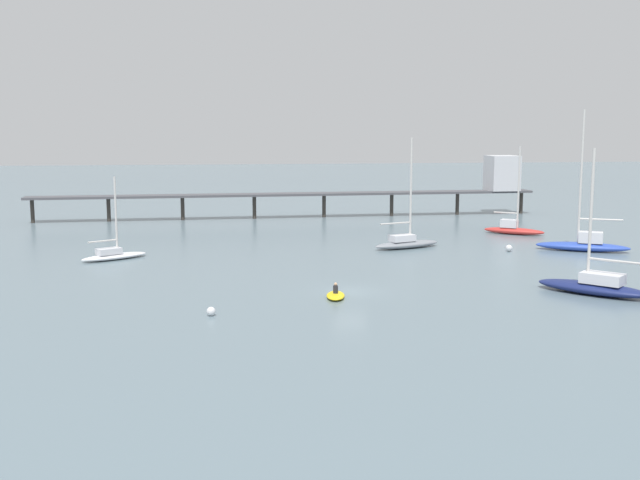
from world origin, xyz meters
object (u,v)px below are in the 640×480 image
sailboat_gray (406,241)px  dinghy_yellow (336,295)px  sailboat_blue (584,243)px  pier (407,183)px  sailboat_white (113,254)px  sailboat_red (513,228)px  sailboat_navy (595,285)px  mooring_buoy_mid (509,248)px  mooring_buoy_outer (211,311)px

sailboat_gray → dinghy_yellow: bearing=-116.2°
sailboat_blue → pier: bearing=107.2°
sailboat_white → sailboat_blue: size_ratio=0.55×
sailboat_red → sailboat_white: bearing=-165.4°
sailboat_white → sailboat_blue: 45.93m
sailboat_gray → sailboat_navy: bearing=-69.8°
pier → dinghy_yellow: 53.22m
sailboat_white → sailboat_red: bearing=14.6°
mooring_buoy_mid → sailboat_red: bearing=66.5°
sailboat_gray → dinghy_yellow: 24.25m
sailboat_gray → mooring_buoy_mid: bearing=-19.4°
sailboat_white → mooring_buoy_mid: (38.42, -0.45, -0.20)m
sailboat_blue → mooring_buoy_outer: bearing=-149.4°
sailboat_blue → sailboat_red: bearing=100.7°
sailboat_gray → sailboat_blue: (17.13, -4.14, 0.14)m
sailboat_blue → sailboat_navy: bearing=-114.5°
sailboat_white → mooring_buoy_outer: sailboat_white is taller
sailboat_red → sailboat_white: size_ratio=1.31×
sailboat_blue → mooring_buoy_mid: bearing=174.3°
sailboat_gray → dinghy_yellow: size_ratio=3.63×
sailboat_navy → dinghy_yellow: sailboat_navy is taller
sailboat_blue → dinghy_yellow: (-27.83, -17.62, -0.64)m
pier → sailboat_gray: 29.34m
pier → sailboat_navy: size_ratio=6.39×
sailboat_blue → mooring_buoy_mid: (-7.50, 0.75, -0.51)m
sailboat_gray → mooring_buoy_outer: (-19.61, -25.89, -0.40)m
pier → mooring_buoy_mid: bearing=-85.5°
mooring_buoy_outer → pier: bearing=63.7°
dinghy_yellow → mooring_buoy_outer: (-8.91, -4.13, 0.09)m
sailboat_red → sailboat_navy: sailboat_navy is taller
sailboat_gray → sailboat_white: bearing=-174.2°
dinghy_yellow → mooring_buoy_mid: size_ratio=4.66×
sailboat_gray → sailboat_navy: sailboat_gray is taller
pier → sailboat_white: pier is taller
sailboat_red → mooring_buoy_mid: sailboat_red is taller
sailboat_gray → mooring_buoy_mid: (9.63, -3.39, -0.37)m
sailboat_red → dinghy_yellow: size_ratio=3.27×
sailboat_red → mooring_buoy_mid: size_ratio=15.24×
sailboat_white → mooring_buoy_outer: (9.17, -22.95, -0.23)m
mooring_buoy_outer → sailboat_white: bearing=111.8°
sailboat_navy → mooring_buoy_outer: (-28.10, -2.77, -0.41)m
pier → sailboat_red: (7.62, -19.82, -3.85)m
pier → dinghy_yellow: size_ratio=22.25×
pier → sailboat_white: 47.70m
sailboat_gray → sailboat_navy: (8.48, -23.12, 0.01)m
sailboat_blue → sailboat_white: bearing=178.5°
sailboat_white → dinghy_yellow: bearing=-46.1°
sailboat_navy → sailboat_blue: sailboat_blue is taller
sailboat_navy → mooring_buoy_outer: sailboat_navy is taller
sailboat_blue → mooring_buoy_outer: (-36.74, -21.75, -0.55)m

